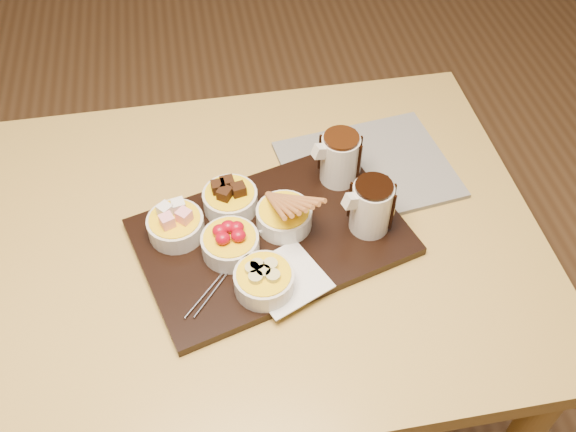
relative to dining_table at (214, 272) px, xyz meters
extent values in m
plane|color=brown|center=(0.00, 0.00, -0.65)|extent=(5.00, 5.00, 0.00)
cube|color=gold|center=(0.00, 0.00, 0.08)|extent=(1.20, 0.80, 0.04)
cylinder|color=gold|center=(0.54, 0.34, -0.30)|extent=(0.06, 0.06, 0.71)
cube|color=black|center=(0.11, -0.02, 0.11)|extent=(0.53, 0.42, 0.02)
cube|color=white|center=(0.12, -0.12, 0.12)|extent=(0.16, 0.16, 0.00)
cylinder|color=silver|center=(-0.05, 0.01, 0.14)|extent=(0.10, 0.10, 0.04)
cylinder|color=silver|center=(0.05, 0.05, 0.14)|extent=(0.10, 0.10, 0.04)
cylinder|color=silver|center=(0.04, -0.05, 0.14)|extent=(0.10, 0.10, 0.04)
cylinder|color=silver|center=(0.14, 0.00, 0.14)|extent=(0.10, 0.10, 0.04)
cylinder|color=silver|center=(0.08, -0.13, 0.14)|extent=(0.10, 0.10, 0.04)
cylinder|color=silver|center=(0.29, -0.03, 0.17)|extent=(0.09, 0.09, 0.10)
cylinder|color=silver|center=(0.26, 0.09, 0.17)|extent=(0.09, 0.09, 0.10)
cube|color=beige|center=(0.33, 0.12, 0.10)|extent=(0.35, 0.29, 0.01)
camera|label=1|loc=(0.01, -0.74, 1.00)|focal=40.00mm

